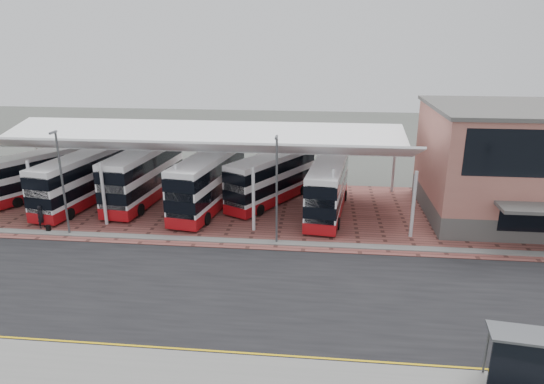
{
  "coord_description": "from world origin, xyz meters",
  "views": [
    {
      "loc": [
        5.09,
        -26.25,
        14.75
      ],
      "look_at": [
        1.53,
        7.59,
        3.54
      ],
      "focal_mm": 32.0,
      "sensor_mm": 36.0,
      "label": 1
    }
  ],
  "objects_px": {
    "bus_5": "(328,188)",
    "bus_shelter": "(535,359)",
    "bus_0": "(41,174)",
    "bus_1": "(80,181)",
    "bus_3": "(208,182)",
    "terminal": "(543,163)",
    "bus_4": "(272,179)",
    "bus_2": "(144,176)",
    "pedestrian": "(41,217)"
  },
  "relations": [
    {
      "from": "bus_1",
      "to": "bus_4",
      "type": "height_order",
      "value": "bus_1"
    },
    {
      "from": "terminal",
      "to": "bus_2",
      "type": "xyz_separation_m",
      "value": [
        -33.86,
        0.49,
        -2.21
      ]
    },
    {
      "from": "bus_1",
      "to": "bus_3",
      "type": "height_order",
      "value": "bus_3"
    },
    {
      "from": "bus_0",
      "to": "bus_2",
      "type": "height_order",
      "value": "bus_2"
    },
    {
      "from": "bus_3",
      "to": "pedestrian",
      "type": "distance_m",
      "value": 13.52
    },
    {
      "from": "terminal",
      "to": "pedestrian",
      "type": "distance_m",
      "value": 40.45
    },
    {
      "from": "bus_2",
      "to": "bus_4",
      "type": "distance_m",
      "value": 11.58
    },
    {
      "from": "bus_3",
      "to": "bus_0",
      "type": "bearing_deg",
      "value": -176.86
    },
    {
      "from": "terminal",
      "to": "bus_0",
      "type": "relative_size",
      "value": 1.82
    },
    {
      "from": "terminal",
      "to": "bus_4",
      "type": "bearing_deg",
      "value": 176.6
    },
    {
      "from": "bus_2",
      "to": "bus_shelter",
      "type": "xyz_separation_m",
      "value": [
        25.11,
        -22.55,
        -0.68
      ]
    },
    {
      "from": "bus_1",
      "to": "bus_shelter",
      "type": "relative_size",
      "value": 3.28
    },
    {
      "from": "bus_0",
      "to": "bus_1",
      "type": "bearing_deg",
      "value": 4.9
    },
    {
      "from": "bus_1",
      "to": "bus_3",
      "type": "xyz_separation_m",
      "value": [
        11.49,
        0.28,
        0.13
      ]
    },
    {
      "from": "bus_5",
      "to": "bus_shelter",
      "type": "bearing_deg",
      "value": -61.14
    },
    {
      "from": "bus_3",
      "to": "bus_shelter",
      "type": "xyz_separation_m",
      "value": [
        18.84,
        -21.15,
        -0.66
      ]
    },
    {
      "from": "bus_2",
      "to": "pedestrian",
      "type": "distance_m",
      "value": 9.38
    },
    {
      "from": "bus_3",
      "to": "bus_5",
      "type": "relative_size",
      "value": 1.06
    },
    {
      "from": "terminal",
      "to": "bus_3",
      "type": "xyz_separation_m",
      "value": [
        -27.58,
        -0.91,
        -2.23
      ]
    },
    {
      "from": "bus_4",
      "to": "bus_shelter",
      "type": "height_order",
      "value": "bus_4"
    },
    {
      "from": "bus_2",
      "to": "bus_shelter",
      "type": "distance_m",
      "value": 33.76
    },
    {
      "from": "bus_3",
      "to": "bus_shelter",
      "type": "relative_size",
      "value": 3.47
    },
    {
      "from": "bus_2",
      "to": "bus_3",
      "type": "xyz_separation_m",
      "value": [
        6.28,
        -1.4,
        -0.02
      ]
    },
    {
      "from": "bus_3",
      "to": "bus_4",
      "type": "height_order",
      "value": "bus_3"
    },
    {
      "from": "bus_1",
      "to": "bus_2",
      "type": "relative_size",
      "value": 0.94
    },
    {
      "from": "bus_5",
      "to": "bus_4",
      "type": "bearing_deg",
      "value": 161.33
    },
    {
      "from": "bus_shelter",
      "to": "bus_3",
      "type": "bearing_deg",
      "value": 138.67
    },
    {
      "from": "terminal",
      "to": "pedestrian",
      "type": "bearing_deg",
      "value": -170.46
    },
    {
      "from": "bus_0",
      "to": "bus_1",
      "type": "height_order",
      "value": "bus_1"
    },
    {
      "from": "terminal",
      "to": "bus_4",
      "type": "xyz_separation_m",
      "value": [
        -22.31,
        1.33,
        -2.42
      ]
    },
    {
      "from": "terminal",
      "to": "bus_shelter",
      "type": "relative_size",
      "value": 5.39
    },
    {
      "from": "pedestrian",
      "to": "bus_shelter",
      "type": "distance_m",
      "value": 34.6
    },
    {
      "from": "bus_0",
      "to": "bus_2",
      "type": "bearing_deg",
      "value": 25.73
    },
    {
      "from": "bus_2",
      "to": "bus_3",
      "type": "distance_m",
      "value": 6.43
    },
    {
      "from": "terminal",
      "to": "bus_1",
      "type": "relative_size",
      "value": 1.64
    },
    {
      "from": "bus_3",
      "to": "bus_shelter",
      "type": "height_order",
      "value": "bus_3"
    },
    {
      "from": "bus_0",
      "to": "bus_3",
      "type": "bearing_deg",
      "value": 21.81
    },
    {
      "from": "bus_0",
      "to": "bus_5",
      "type": "bearing_deg",
      "value": 23.93
    },
    {
      "from": "bus_0",
      "to": "bus_2",
      "type": "xyz_separation_m",
      "value": [
        10.12,
        -0.43,
        0.3
      ]
    },
    {
      "from": "bus_1",
      "to": "bus_shelter",
      "type": "distance_m",
      "value": 36.82
    },
    {
      "from": "bus_0",
      "to": "pedestrian",
      "type": "xyz_separation_m",
      "value": [
        4.26,
        -7.6,
        -1.17
      ]
    },
    {
      "from": "bus_3",
      "to": "bus_4",
      "type": "xyz_separation_m",
      "value": [
        5.27,
        2.23,
        -0.19
      ]
    },
    {
      "from": "terminal",
      "to": "pedestrian",
      "type": "height_order",
      "value": "terminal"
    },
    {
      "from": "bus_1",
      "to": "bus_3",
      "type": "bearing_deg",
      "value": 10.44
    },
    {
      "from": "bus_3",
      "to": "bus_4",
      "type": "relative_size",
      "value": 1.13
    },
    {
      "from": "bus_4",
      "to": "pedestrian",
      "type": "distance_m",
      "value": 19.21
    },
    {
      "from": "bus_1",
      "to": "bus_4",
      "type": "xyz_separation_m",
      "value": [
        16.77,
        2.51,
        -0.06
      ]
    },
    {
      "from": "bus_0",
      "to": "bus_4",
      "type": "height_order",
      "value": "bus_4"
    },
    {
      "from": "terminal",
      "to": "bus_5",
      "type": "height_order",
      "value": "terminal"
    },
    {
      "from": "bus_5",
      "to": "bus_shelter",
      "type": "xyz_separation_m",
      "value": [
        8.55,
        -21.0,
        -0.53
      ]
    }
  ]
}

